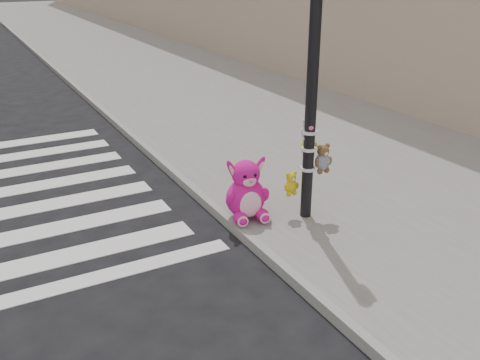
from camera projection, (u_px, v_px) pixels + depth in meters
ground at (195, 350)px, 5.44m from camera, size 120.00×120.00×0.00m
sidewalk_near at (213, 92)px, 15.74m from camera, size 7.00×80.00×0.14m
curb_edge at (96, 106)px, 14.23m from camera, size 0.12×80.00×0.15m
signal_pole at (312, 110)px, 7.40m from camera, size 0.70×0.50×4.00m
pink_bunny at (246, 193)px, 7.79m from camera, size 0.68×0.76×0.94m
red_teddy at (239, 206)px, 8.08m from camera, size 0.15×0.12×0.18m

